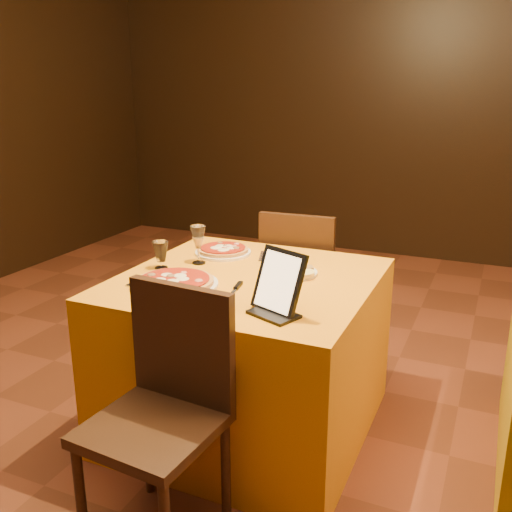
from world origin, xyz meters
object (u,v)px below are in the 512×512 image
at_px(chair_main_far, 305,284).
at_px(wine_glass, 198,244).
at_px(water_glass, 161,255).
at_px(pizza_near, 174,283).
at_px(main_table, 248,353).
at_px(pizza_far, 223,251).
at_px(chair_main_near, 152,427).
at_px(tablet, 279,281).

xyz_separation_m(chair_main_far, wine_glass, (-0.30, -0.71, 0.39)).
relative_size(wine_glass, water_glass, 1.46).
relative_size(pizza_near, wine_glass, 1.97).
xyz_separation_m(main_table, pizza_near, (-0.24, -0.24, 0.39)).
bearing_deg(pizza_far, wine_glass, -99.88).
bearing_deg(pizza_far, chair_main_far, 62.93).
height_order(chair_main_far, wine_glass, wine_glass).
relative_size(chair_main_near, tablet, 3.73).
xyz_separation_m(main_table, pizza_far, (-0.27, 0.28, 0.39)).
height_order(chair_main_near, water_glass, chair_main_near).
height_order(chair_main_near, tablet, tablet).
bearing_deg(pizza_far, chair_main_near, -76.02).
height_order(main_table, wine_glass, wine_glass).
xyz_separation_m(chair_main_near, tablet, (0.27, 0.47, 0.41)).
bearing_deg(wine_glass, pizza_far, 80.12).
distance_m(chair_main_far, water_glass, 1.02).
bearing_deg(pizza_near, pizza_far, 93.40).
distance_m(main_table, pizza_far, 0.55).
xyz_separation_m(chair_main_near, pizza_near, (-0.24, 0.55, 0.31)).
xyz_separation_m(pizza_far, wine_glass, (-0.03, -0.19, 0.08)).
distance_m(wine_glass, water_glass, 0.19).
bearing_deg(wine_glass, pizza_near, -78.89).
distance_m(water_glass, tablet, 0.75).
xyz_separation_m(wine_glass, tablet, (0.57, -0.41, 0.03)).
relative_size(pizza_near, water_glass, 2.88).
bearing_deg(pizza_far, water_glass, -115.23).
xyz_separation_m(main_table, tablet, (0.27, -0.32, 0.49)).
bearing_deg(wine_glass, chair_main_far, 67.19).
height_order(pizza_near, water_glass, water_glass).
distance_m(chair_main_far, tablet, 1.22).
bearing_deg(chair_main_far, pizza_near, 74.41).
distance_m(chair_main_near, wine_glass, 1.01).
bearing_deg(tablet, main_table, 153.08).
distance_m(chair_main_near, chair_main_far, 1.59).
relative_size(main_table, pizza_near, 2.94).
bearing_deg(main_table, water_glass, -173.48).
bearing_deg(wine_glass, tablet, -35.35).
bearing_deg(water_glass, main_table, 6.52).
bearing_deg(main_table, pizza_far, 133.31).
bearing_deg(tablet, pizza_near, -166.82).
bearing_deg(water_glass, pizza_near, -45.11).
relative_size(main_table, water_glass, 8.46).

